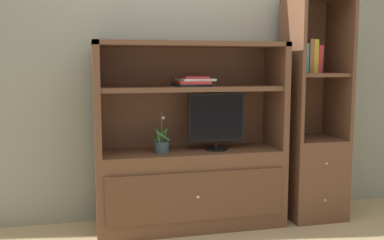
% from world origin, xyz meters
% --- Properties ---
extents(painted_rear_wall, '(6.00, 0.10, 2.80)m').
position_xyz_m(painted_rear_wall, '(0.00, 0.75, 1.40)').
color(painted_rear_wall, gray).
rests_on(painted_rear_wall, ground_plane).
extents(media_console, '(1.50, 0.48, 1.48)m').
position_xyz_m(media_console, '(0.00, 0.41, 0.48)').
color(media_console, brown).
rests_on(media_console, ground_plane).
extents(tv_monitor, '(0.46, 0.18, 0.46)m').
position_xyz_m(tv_monitor, '(0.21, 0.37, 0.87)').
color(tv_monitor, black).
rests_on(tv_monitor, media_console).
extents(potted_plant, '(0.12, 0.13, 0.31)m').
position_xyz_m(potted_plant, '(-0.24, 0.35, 0.68)').
color(potted_plant, '#384C56').
rests_on(potted_plant, media_console).
extents(magazine_stack, '(0.31, 0.34, 0.08)m').
position_xyz_m(magazine_stack, '(0.02, 0.40, 1.18)').
color(magazine_stack, black).
rests_on(magazine_stack, media_console).
extents(bookshelf_tall, '(0.47, 0.47, 1.88)m').
position_xyz_m(bookshelf_tall, '(1.08, 0.41, 0.61)').
color(bookshelf_tall, brown).
rests_on(bookshelf_tall, ground_plane).
extents(upright_book_row, '(0.21, 0.17, 0.28)m').
position_xyz_m(upright_book_row, '(1.00, 0.40, 1.37)').
color(upright_book_row, purple).
rests_on(upright_book_row, bookshelf_tall).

